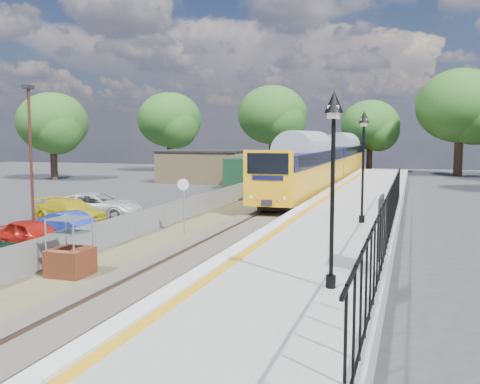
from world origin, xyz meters
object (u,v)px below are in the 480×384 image
at_px(train, 328,160).
at_px(car_white, 96,206).
at_px(carpark_lamp, 31,154).
at_px(car_red, 33,236).
at_px(victorian_lamp_north, 364,140).
at_px(car_yellow, 71,211).
at_px(brick_plinth, 70,248).
at_px(speed_sign, 183,198).
at_px(car_blue, 73,226).
at_px(victorian_lamp_south, 333,144).

height_order(train, car_white, train).
bearing_deg(carpark_lamp, car_red, -51.87).
distance_m(victorian_lamp_north, car_red, 13.64).
bearing_deg(car_yellow, train, -3.82).
bearing_deg(car_red, brick_plinth, -109.67).
bearing_deg(speed_sign, train, 73.00).
relative_size(car_blue, car_yellow, 0.81).
distance_m(train, car_red, 31.45).
xyz_separation_m(train, car_red, (-6.61, -30.70, -1.71)).
xyz_separation_m(car_red, car_white, (-2.43, 8.05, 0.07)).
bearing_deg(carpark_lamp, speed_sign, 37.14).
bearing_deg(car_red, car_blue, 19.28).
distance_m(victorian_lamp_south, speed_sign, 12.68).
relative_size(victorian_lamp_south, victorian_lamp_north, 1.00).
xyz_separation_m(victorian_lamp_north, car_white, (-14.34, 2.50, -3.60)).
xyz_separation_m(victorian_lamp_south, car_blue, (-12.22, 7.14, -3.71)).
height_order(victorian_lamp_north, car_red, victorian_lamp_north).
bearing_deg(brick_plinth, victorian_lamp_north, 44.73).
distance_m(victorian_lamp_south, carpark_lamp, 14.25).
bearing_deg(carpark_lamp, victorian_lamp_south, -23.44).
distance_m(train, carpark_lamp, 30.47).
bearing_deg(victorian_lamp_north, car_yellow, 177.31).
height_order(car_red, car_yellow, car_yellow).
distance_m(victorian_lamp_south, car_red, 13.41).
height_order(speed_sign, car_red, speed_sign).
bearing_deg(victorian_lamp_south, car_white, 139.32).
height_order(victorian_lamp_north, brick_plinth, victorian_lamp_north).
distance_m(train, car_yellow, 26.25).
bearing_deg(victorian_lamp_south, car_blue, 149.69).
xyz_separation_m(brick_plinth, car_red, (-3.60, 2.68, -0.30)).
bearing_deg(brick_plinth, speed_sign, 86.38).
distance_m(speed_sign, car_yellow, 7.04).
relative_size(car_yellow, car_white, 0.87).
height_order(victorian_lamp_south, car_yellow, victorian_lamp_south).
relative_size(train, car_white, 8.07).
height_order(brick_plinth, speed_sign, speed_sign).
xyz_separation_m(carpark_lamp, car_yellow, (-1.81, 5.02, -3.11)).
xyz_separation_m(victorian_lamp_north, carpark_lamp, (-12.86, -4.34, -0.55)).
distance_m(brick_plinth, car_white, 12.31).
relative_size(speed_sign, carpark_lamp, 0.39).
height_order(brick_plinth, car_blue, brick_plinth).
height_order(victorian_lamp_north, train, victorian_lamp_north).
bearing_deg(victorian_lamp_south, victorian_lamp_north, 91.15).
relative_size(victorian_lamp_north, brick_plinth, 2.38).
height_order(train, speed_sign, train).
xyz_separation_m(victorian_lamp_north, brick_plinth, (-8.31, -8.23, -3.37)).
distance_m(train, brick_plinth, 33.55).
relative_size(brick_plinth, car_yellow, 0.44).
relative_size(brick_plinth, car_red, 0.52).
distance_m(victorian_lamp_north, speed_sign, 8.25).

